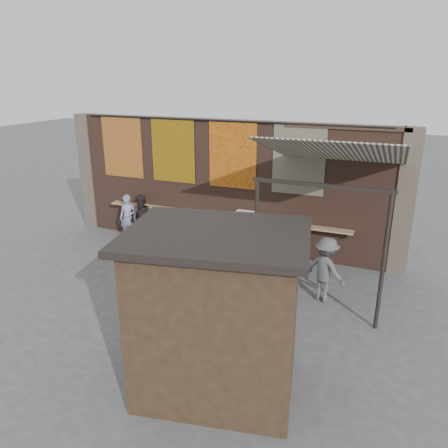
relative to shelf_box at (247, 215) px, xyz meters
The scene contains 35 objects.
ground 2.75m from the shelf_box, 110.22° to the right, with size 70.00×70.00×0.00m, color #474749.
brick_wall 1.21m from the shelf_box, 154.72° to the left, with size 10.00×0.40×4.00m, color brown.
pier_left 6.11m from the shelf_box, behind, with size 0.50×0.50×4.00m, color #4C4238.
pier_right 4.44m from the shelf_box, ahead, with size 0.50×0.50×4.00m, color #4C4238.
eating_counter 0.86m from the shelf_box, behind, with size 8.00×0.32×0.05m, color #9E7A51.
shelf_box is the anchor object (origin of this frame).
tapestry_redgold 4.79m from the shelf_box, behind, with size 1.50×0.02×2.00m, color maroon.
tapestry_sun 3.10m from the shelf_box, behind, with size 1.50×0.02×2.00m, color orange.
tapestry_orange 1.85m from the shelf_box, 161.79° to the left, with size 1.50×0.02×2.00m, color #C76C18.
tapestry_multi 2.29m from the shelf_box, ahead, with size 1.50×0.02×2.00m, color #205B77.
hang_rail 2.87m from the shelf_box, 168.65° to the left, with size 0.06×0.06×9.50m, color black.
scooter_stool_0 3.80m from the shelf_box, behind, with size 0.38×0.85×0.80m, color #8C490C, non-canonical shape.
scooter_stool_1 3.29m from the shelf_box, behind, with size 0.37×0.81×0.77m, color maroon, non-canonical shape.
scooter_stool_2 2.78m from the shelf_box, behind, with size 0.40×0.88×0.84m, color #165B3E, non-canonical shape.
scooter_stool_3 2.22m from the shelf_box, behind, with size 0.40×0.89×0.84m, color black, non-canonical shape.
scooter_stool_4 1.73m from the shelf_box, 167.45° to the right, with size 0.39×0.88×0.83m, color #14224E, non-canonical shape.
scooter_stool_5 1.31m from the shelf_box, 163.11° to the right, with size 0.33×0.73×0.70m, color navy, non-canonical shape.
scooter_stool_6 1.02m from the shelf_box, 137.24° to the right, with size 0.33×0.74×0.70m, color black, non-canonical shape.
scooter_stool_7 0.97m from the shelf_box, 62.24° to the right, with size 0.32×0.72×0.68m, color navy, non-canonical shape.
scooter_stool_8 1.12m from the shelf_box, 25.98° to the right, with size 0.40×0.89×0.84m, color #0E4A16, non-canonical shape.
scooter_stool_9 1.61m from the shelf_box, 14.66° to the right, with size 0.34×0.75×0.71m, color maroon, non-canonical shape.
diner_left 4.07m from the shelf_box, behind, with size 0.56×0.37×1.54m, color #7A88B2.
diner_right 3.50m from the shelf_box, behind, with size 0.78×0.61×1.60m, color #2B2125.
shopper_navy 2.30m from the shelf_box, 58.40° to the right, with size 0.91×0.38×1.56m, color black.
shopper_grey 3.48m from the shelf_box, 36.92° to the right, with size 1.06×0.61×1.63m, color #515256.
shopper_tan 2.01m from the shelf_box, 68.38° to the right, with size 0.74×0.48×1.51m, color #896957.
market_stall 6.17m from the shelf_box, 74.99° to the right, with size 2.60×1.95×2.81m, color black.
stall_roof 6.38m from the shelf_box, 74.99° to the right, with size 2.91×2.24×0.12m, color black.
stall_sign 5.23m from the shelf_box, 74.21° to the right, with size 1.20×0.04×0.50m, color gold.
stall_shelf 5.17m from the shelf_box, 74.21° to the right, with size 2.15×0.10×0.06m, color #473321.
awning_canvas 3.79m from the shelf_box, 27.82° to the right, with size 3.20×3.40×0.03m, color beige.
awning_ledger 3.80m from the shelf_box, ahead, with size 3.30×0.08×0.12m, color #33261C.
awning_header 4.34m from the shelf_box, 47.55° to the right, with size 3.00×0.08×0.08m, color black.
awning_post_left 3.17m from the shelf_box, 66.63° to the right, with size 0.09×0.09×3.10m, color black.
awning_post_right 4.99m from the shelf_box, 35.59° to the right, with size 0.09×0.09×3.10m, color black.
Camera 1 is at (5.01, -9.55, 5.28)m, focal length 35.00 mm.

